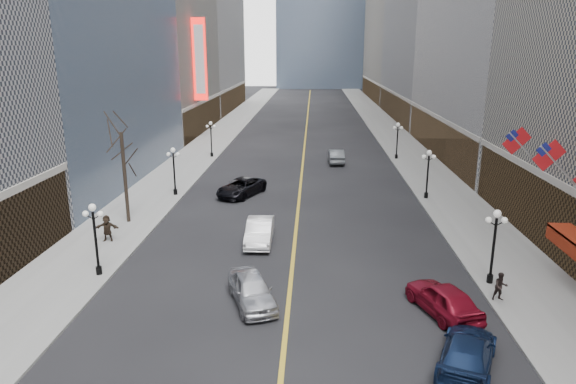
# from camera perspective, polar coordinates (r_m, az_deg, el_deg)

# --- Properties ---
(sidewalk_east) EXTENTS (6.00, 230.00, 0.15)m
(sidewalk_east) POSITION_cam_1_polar(r_m,az_deg,el_deg) (70.86, 13.20, 4.25)
(sidewalk_east) COLOR gray
(sidewalk_east) RESTS_ON ground
(sidewalk_west) EXTENTS (6.00, 230.00, 0.15)m
(sidewalk_west) POSITION_cam_1_polar(r_m,az_deg,el_deg) (71.35, -9.58, 4.52)
(sidewalk_west) COLOR gray
(sidewalk_west) RESTS_ON ground
(lane_line) EXTENTS (0.25, 200.00, 0.02)m
(lane_line) POSITION_cam_1_polar(r_m,az_deg,el_deg) (79.56, 1.92, 5.81)
(lane_line) COLOR gold
(lane_line) RESTS_ON ground
(streetlamp_east_1) EXTENTS (1.26, 0.44, 4.52)m
(streetlamp_east_1) POSITION_cam_1_polar(r_m,az_deg,el_deg) (32.09, 21.96, -4.86)
(streetlamp_east_1) COLOR black
(streetlamp_east_1) RESTS_ON sidewalk_east
(streetlamp_east_2) EXTENTS (1.26, 0.44, 4.52)m
(streetlamp_east_2) POSITION_cam_1_polar(r_m,az_deg,el_deg) (48.75, 15.30, 2.48)
(streetlamp_east_2) COLOR black
(streetlamp_east_2) RESTS_ON sidewalk_east
(streetlamp_east_3) EXTENTS (1.26, 0.44, 4.52)m
(streetlamp_east_3) POSITION_cam_1_polar(r_m,az_deg,el_deg) (66.11, 12.06, 6.02)
(streetlamp_east_3) COLOR black
(streetlamp_east_3) RESTS_ON sidewalk_east
(streetlamp_west_1) EXTENTS (1.26, 0.44, 4.52)m
(streetlamp_west_1) POSITION_cam_1_polar(r_m,az_deg,el_deg) (32.99, -20.67, -4.18)
(streetlamp_west_1) COLOR black
(streetlamp_west_1) RESTS_ON sidewalk_west
(streetlamp_west_2) EXTENTS (1.26, 0.44, 4.52)m
(streetlamp_west_2) POSITION_cam_1_polar(r_m,az_deg,el_deg) (49.34, -12.57, 2.81)
(streetlamp_west_2) COLOR black
(streetlamp_west_2) RESTS_ON sidewalk_west
(streetlamp_west_3) EXTENTS (1.26, 0.44, 4.52)m
(streetlamp_west_3) POSITION_cam_1_polar(r_m,az_deg,el_deg) (66.55, -8.55, 6.25)
(streetlamp_west_3) COLOR black
(streetlamp_west_3) RESTS_ON sidewalk_west
(flag_4) EXTENTS (2.87, 0.12, 2.87)m
(flag_4) POSITION_cam_1_polar(r_m,az_deg,el_deg) (34.07, 27.24, 3.36)
(flag_4) COLOR #B2B2B7
(flag_4) RESTS_ON ground
(flag_5) EXTENTS (2.87, 0.12, 2.87)m
(flag_5) POSITION_cam_1_polar(r_m,az_deg,el_deg) (38.59, 24.28, 4.96)
(flag_5) COLOR #B2B2B7
(flag_5) RESTS_ON ground
(awning_c) EXTENTS (1.40, 4.00, 0.93)m
(awning_c) POSITION_cam_1_polar(r_m,az_deg,el_deg) (33.70, 28.94, -4.43)
(awning_c) COLOR maroon
(awning_c) RESTS_ON ground
(theatre_marquee) EXTENTS (2.00, 0.55, 12.00)m
(theatre_marquee) POSITION_cam_1_polar(r_m,az_deg,el_deg) (80.26, -9.78, 14.30)
(theatre_marquee) COLOR red
(theatre_marquee) RESTS_ON ground
(tree_west_far) EXTENTS (3.60, 3.60, 7.92)m
(tree_west_far) POSITION_cam_1_polar(r_m,az_deg,el_deg) (41.76, -17.94, 4.83)
(tree_west_far) COLOR #2D231C
(tree_west_far) RESTS_ON sidewalk_west
(car_nb_near) EXTENTS (3.59, 5.34, 1.69)m
(car_nb_near) POSITION_cam_1_polar(r_m,az_deg,el_deg) (28.52, -4.04, -10.78)
(car_nb_near) COLOR #ABACB3
(car_nb_near) RESTS_ON ground
(car_nb_mid) EXTENTS (1.90, 5.24, 1.72)m
(car_nb_mid) POSITION_cam_1_polar(r_m,az_deg,el_deg) (37.04, -3.18, -4.38)
(car_nb_mid) COLOR white
(car_nb_mid) RESTS_ON ground
(car_nb_far) EXTENTS (4.85, 6.47, 1.63)m
(car_nb_far) POSITION_cam_1_polar(r_m,az_deg,el_deg) (49.03, -5.22, 0.54)
(car_nb_far) COLOR black
(car_nb_far) RESTS_ON ground
(car_sb_near) EXTENTS (4.07, 5.79, 1.56)m
(car_sb_near) POSITION_cam_1_polar(r_m,az_deg,el_deg) (24.59, 19.31, -16.51)
(car_sb_near) COLOR #122245
(car_sb_near) RESTS_ON ground
(car_sb_mid) EXTENTS (3.68, 5.45, 1.72)m
(car_sb_mid) POSITION_cam_1_polar(r_m,az_deg,el_deg) (28.66, 16.88, -11.28)
(car_sb_mid) COLOR maroon
(car_sb_mid) RESTS_ON ground
(car_sb_far) EXTENTS (1.96, 5.18, 1.69)m
(car_sb_far) POSITION_cam_1_polar(r_m,az_deg,el_deg) (63.29, 5.36, 3.99)
(car_sb_far) COLOR #52565A
(car_sb_far) RESTS_ON ground
(ped_east_walk) EXTENTS (0.82, 0.50, 1.62)m
(ped_east_walk) POSITION_cam_1_polar(r_m,az_deg,el_deg) (30.81, 22.55, -9.68)
(ped_east_walk) COLOR black
(ped_east_walk) RESTS_ON sidewalk_east
(ped_west_far) EXTENTS (1.81, 0.62, 1.92)m
(ped_west_far) POSITION_cam_1_polar(r_m,az_deg,el_deg) (39.09, -19.47, -3.80)
(ped_west_far) COLOR black
(ped_west_far) RESTS_ON sidewalk_west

